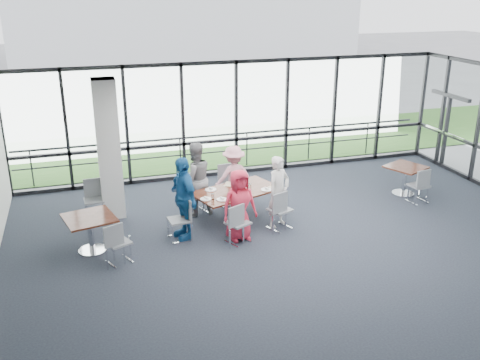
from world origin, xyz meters
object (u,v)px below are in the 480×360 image
object	(u,v)px
chair_spare_r	(419,185)
diner_far_left	(195,179)
chair_main_fl	(197,196)
chair_main_fr	(228,186)
chair_main_nl	(238,223)
main_table	(236,195)
diner_end	(183,198)
chair_spare_la	(118,242)
chair_main_nr	(280,210)
diner_far_right	(234,176)
side_table_right	(405,171)
structural_column	(109,150)
diner_near_right	(279,192)
diner_near_left	(239,205)
chair_main_end	(179,220)
side_table_left	(90,222)

from	to	relation	value
chair_spare_r	diner_far_left	bearing A→B (deg)	161.99
diner_far_left	chair_main_fl	distance (m)	0.45
chair_spare_r	chair_main_fr	bearing A→B (deg)	155.61
chair_main_nl	chair_spare_r	world-z (taller)	chair_main_nl
main_table	chair_main_fl	distance (m)	1.04
diner_end	chair_spare_la	distance (m)	1.69
chair_main_nr	diner_far_right	bearing A→B (deg)	88.23
diner_far_right	chair_main_fl	size ratio (longest dim) A/B	1.77
side_table_right	chair_main_nl	distance (m)	5.08
diner_far_right	chair_main_nl	distance (m)	2.01
chair_main_fr	chair_spare_la	xyz separation A→B (m)	(-2.84, -2.23, -0.04)
structural_column	diner_near_right	size ratio (longest dim) A/B	1.98
diner_near_left	chair_main_fl	xyz separation A→B (m)	(-0.54, 1.59, -0.34)
main_table	diner_far_left	distance (m)	1.06
side_table_right	chair_main_end	size ratio (longest dim) A/B	1.28
side_table_left	chair_spare_r	size ratio (longest dim) A/B	1.30
side_table_left	chair_main_fl	distance (m)	2.78
chair_main_nr	chair_spare_la	world-z (taller)	chair_main_nr
side_table_right	diner_end	distance (m)	5.96
diner_far_left	chair_spare_r	distance (m)	5.51
diner_far_left	side_table_left	bearing A→B (deg)	16.92
diner_end	chair_main_nr	world-z (taller)	diner_end
main_table	chair_spare_r	distance (m)	4.64
main_table	chair_main_fl	xyz separation A→B (m)	(-0.74, 0.70, -0.20)
diner_end	structural_column	bearing A→B (deg)	-153.80
structural_column	chair_main_end	xyz separation A→B (m)	(1.23, -1.70, -1.16)
side_table_left	chair_spare_r	distance (m)	7.85
side_table_right	chair_spare_r	xyz separation A→B (m)	(0.02, -0.58, -0.20)
side_table_right	diner_far_right	bearing A→B (deg)	172.70
diner_near_right	chair_main_nr	xyz separation A→B (m)	(-0.03, -0.17, -0.36)
chair_main_end	chair_spare_la	world-z (taller)	chair_main_end
structural_column	chair_spare_r	xyz separation A→B (m)	(7.27, -1.42, -1.16)
diner_near_left	chair_spare_la	bearing A→B (deg)	-179.24
diner_end	chair_main_fr	xyz separation A→B (m)	(1.39, 1.49, -0.42)
structural_column	diner_far_left	bearing A→B (deg)	-15.09
main_table	chair_spare_r	bearing A→B (deg)	-21.86
chair_main_fl	diner_end	bearing A→B (deg)	43.63
side_table_right	chair_main_nr	bearing A→B (deg)	-165.38
structural_column	chair_spare_r	bearing A→B (deg)	-11.04
diner_near_right	diner_far_left	world-z (taller)	diner_far_left
side_table_right	chair_spare_la	size ratio (longest dim) A/B	1.32
chair_main_nl	chair_main_nr	world-z (taller)	chair_main_nr
chair_main_nr	diner_near_right	bearing A→B (deg)	57.98
structural_column	diner_end	size ratio (longest dim) A/B	1.79
diner_far_right	chair_main_nl	bearing A→B (deg)	67.71
diner_end	chair_spare_r	world-z (taller)	diner_end
chair_main_end	chair_spare_r	world-z (taller)	chair_main_end
diner_far_right	chair_main_nl	size ratio (longest dim) A/B	1.71
structural_column	diner_near_right	distance (m)	3.93
diner_near_left	diner_end	world-z (taller)	diner_end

